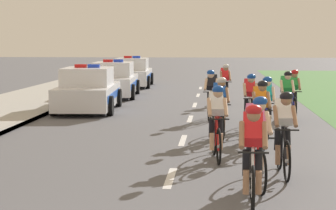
{
  "coord_description": "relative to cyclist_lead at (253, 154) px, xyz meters",
  "views": [
    {
      "loc": [
        0.79,
        -4.54,
        2.4
      ],
      "look_at": [
        -0.18,
        7.49,
        1.1
      ],
      "focal_mm": 64.5,
      "sensor_mm": 36.0,
      "label": 1
    }
  ],
  "objects": [
    {
      "name": "cyclist_eighth",
      "position": [
        0.38,
        7.65,
        0.0
      ],
      "size": [
        0.43,
        1.72,
        1.56
      ],
      "color": "black",
      "rests_on": "ground"
    },
    {
      "name": "cyclist_third",
      "position": [
        0.66,
        2.12,
        0.0
      ],
      "size": [
        0.42,
        1.72,
        1.56
      ],
      "color": "black",
      "rests_on": "ground"
    },
    {
      "name": "police_car_nearest",
      "position": [
        -4.88,
        11.67,
        -0.11
      ],
      "size": [
        2.2,
        4.5,
        1.59
      ],
      "color": "silver",
      "rests_on": "ground"
    },
    {
      "name": "police_car_second",
      "position": [
        -4.88,
        16.83,
        -0.11
      ],
      "size": [
        2.19,
        4.49,
        1.59
      ],
      "color": "silver",
      "rests_on": "ground"
    },
    {
      "name": "police_car_third",
      "position": [
        -4.88,
        22.6,
        -0.11
      ],
      "size": [
        2.15,
        4.47,
        1.59
      ],
      "color": "silver",
      "rests_on": "ground"
    },
    {
      "name": "cyclist_eleventh",
      "position": [
        1.5,
        9.03,
        0.0
      ],
      "size": [
        0.42,
        1.72,
        1.56
      ],
      "color": "black",
      "rests_on": "ground"
    },
    {
      "name": "cyclist_second",
      "position": [
        0.13,
        1.22,
        0.0
      ],
      "size": [
        0.46,
        1.72,
        1.56
      ],
      "color": "black",
      "rests_on": "ground"
    },
    {
      "name": "cyclist_fifth",
      "position": [
        0.47,
        4.98,
        0.0
      ],
      "size": [
        0.43,
        1.72,
        1.56
      ],
      "color": "black",
      "rests_on": "ground"
    },
    {
      "name": "lane_markings_centre",
      "position": [
        -1.31,
        7.81,
        -0.78
      ],
      "size": [
        0.14,
        29.6,
        0.01
      ],
      "color": "white",
      "rests_on": "ground"
    },
    {
      "name": "cyclist_ninth",
      "position": [
        1.8,
        9.94,
        0.0
      ],
      "size": [
        0.42,
        1.72,
        1.56
      ],
      "color": "black",
      "rests_on": "ground"
    },
    {
      "name": "cyclist_seventh",
      "position": [
        0.71,
        6.48,
        0.0
      ],
      "size": [
        0.42,
        1.72,
        1.56
      ],
      "color": "black",
      "rests_on": "ground"
    },
    {
      "name": "cyclist_tenth",
      "position": [
        -0.66,
        9.6,
        0.0
      ],
      "size": [
        0.45,
        1.72,
        1.56
      ],
      "color": "black",
      "rests_on": "ground"
    },
    {
      "name": "cyclist_twelfth",
      "position": [
        -0.2,
        13.98,
        0.0
      ],
      "size": [
        0.45,
        1.72,
        1.56
      ],
      "color": "black",
      "rests_on": "ground"
    },
    {
      "name": "cyclist_fourth",
      "position": [
        -0.51,
        3.45,
        0.0
      ],
      "size": [
        0.45,
        1.72,
        1.56
      ],
      "color": "black",
      "rests_on": "ground"
    },
    {
      "name": "cyclist_lead",
      "position": [
        0.0,
        0.0,
        0.0
      ],
      "size": [
        0.43,
        1.72,
        1.56
      ],
      "color": "black",
      "rests_on": "ground"
    },
    {
      "name": "cyclist_sixth",
      "position": [
        -0.43,
        6.08,
        0.0
      ],
      "size": [
        0.45,
        1.72,
        1.56
      ],
      "color": "black",
      "rests_on": "ground"
    },
    {
      "name": "kerb_edge",
      "position": [
        -6.01,
        10.03,
        -0.72
      ],
      "size": [
        0.16,
        60.0,
        0.13
      ],
      "primitive_type": "cube",
      "color": "#9E9E99",
      "rests_on": "ground"
    }
  ]
}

